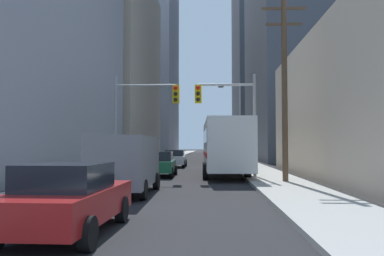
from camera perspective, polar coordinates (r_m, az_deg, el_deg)
name	(u,v)px	position (r m, az deg, el deg)	size (l,w,h in m)	color
sidewalk_left	(163,159)	(52.91, -4.21, -4.54)	(2.93, 160.00, 0.15)	#9E9E99
sidewalk_right	(236,159)	(52.63, 6.43, -4.54)	(2.93, 160.00, 0.15)	#9E9E99
city_bus	(224,145)	(25.29, 4.74, -2.50)	(2.90, 11.58, 3.40)	silver
cargo_van_grey	(126,161)	(15.65, -9.53, -4.78)	(2.16, 5.26, 2.26)	slate
sedan_red	(67,198)	(8.93, -17.67, -9.71)	(1.95, 4.24, 1.52)	maroon
sedan_green	(159,164)	(24.33, -4.77, -5.22)	(1.95, 4.25, 1.52)	#195938
sedan_silver	(175,158)	(34.57, -2.52, -4.44)	(1.95, 4.23, 1.52)	#B7BABF
sedan_black	(213,156)	(41.72, 3.09, -4.12)	(1.95, 4.26, 1.52)	black
traffic_signal_near_left	(143,109)	(22.89, -7.11, 2.82)	(3.79, 0.44, 6.00)	gray
traffic_signal_near_right	(229,108)	(22.57, 5.35, 2.85)	(3.51, 0.44, 6.00)	gray
traffic_signal_far_right	(218,133)	(65.03, 3.83, -0.71)	(3.04, 0.44, 6.00)	gray
utility_pole_right	(284,84)	(20.11, 13.30, 6.25)	(2.20, 0.28, 9.37)	brown
street_lamp_right	(236,117)	(35.29, 6.48, 1.67)	(2.05, 0.32, 7.50)	gray
building_left_mid_office	(62,68)	(56.84, -18.32, 8.31)	(23.75, 24.18, 25.01)	#B7A893
building_left_far_tower	(133,41)	(97.13, -8.56, 12.41)	(19.98, 25.17, 53.93)	#93939E
building_right_mid_block	(335,27)	(57.71, 20.05, 13.64)	(21.93, 25.97, 35.73)	#4C515B
building_right_far_highrise	(265,42)	(97.37, 10.55, 12.16)	(14.26, 29.43, 53.18)	#4C515B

